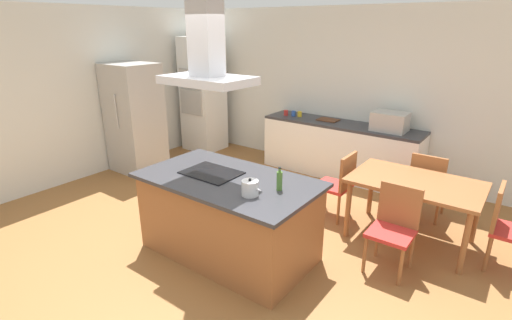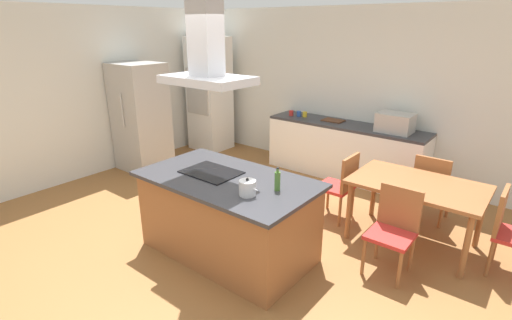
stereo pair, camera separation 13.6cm
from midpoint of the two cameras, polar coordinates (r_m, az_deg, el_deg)
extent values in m
plane|color=#936033|center=(5.47, 5.60, -6.63)|extent=(16.00, 16.00, 0.00)
cube|color=silver|center=(6.57, 14.06, 9.74)|extent=(7.20, 0.10, 2.70)
cube|color=silver|center=(7.09, -21.29, 9.69)|extent=(0.10, 8.80, 2.70)
cube|color=#995B33|center=(4.19, -5.03, -8.65)|extent=(1.80, 0.98, 0.86)
cube|color=#333338|center=(4.00, -5.22, -2.96)|extent=(1.90, 1.08, 0.04)
cube|color=black|center=(4.14, -7.60, -1.90)|extent=(0.60, 0.44, 0.01)
cylinder|color=silver|center=(3.56, -2.00, -4.21)|extent=(0.16, 0.16, 0.15)
sphere|color=black|center=(3.53, -2.02, -2.94)|extent=(0.03, 0.03, 0.03)
cone|color=silver|center=(3.50, -0.71, -4.49)|extent=(0.06, 0.03, 0.04)
cylinder|color=#47722D|center=(3.66, 2.46, -3.17)|extent=(0.06, 0.06, 0.19)
cylinder|color=#47722D|center=(3.62, 2.49, -1.54)|extent=(0.03, 0.03, 0.04)
cylinder|color=black|center=(3.61, 2.49, -1.18)|extent=(0.03, 0.03, 0.01)
cube|color=white|center=(6.47, 11.72, 1.36)|extent=(2.60, 0.62, 0.86)
cube|color=#333338|center=(6.35, 11.99, 5.22)|extent=(2.60, 0.62, 0.04)
cube|color=#B2AFAA|center=(6.04, 18.77, 5.45)|extent=(0.50, 0.38, 0.28)
cylinder|color=red|center=(6.76, 3.92, 7.04)|extent=(0.08, 0.08, 0.09)
cylinder|color=#2D56B2|center=(6.73, 5.06, 6.94)|extent=(0.08, 0.08, 0.09)
cylinder|color=gold|center=(6.70, 5.95, 6.85)|extent=(0.08, 0.08, 0.09)
cube|color=#59331E|center=(6.49, 10.12, 5.93)|extent=(0.34, 0.24, 0.02)
cube|color=white|center=(7.73, -8.40, 9.63)|extent=(0.70, 0.64, 2.20)
cube|color=#B2AFAA|center=(7.45, -10.37, 11.88)|extent=(0.56, 0.02, 0.36)
cube|color=#B2AFAA|center=(7.52, -10.16, 8.48)|extent=(0.56, 0.02, 0.48)
cube|color=#B2AFAA|center=(6.83, -18.20, 5.92)|extent=(0.80, 0.70, 1.82)
cylinder|color=beige|center=(6.55, -20.73, 6.79)|extent=(0.02, 0.02, 0.55)
cube|color=#995B33|center=(4.64, 21.99, -3.13)|extent=(1.40, 0.90, 0.04)
cylinder|color=#995B33|center=(4.64, 12.76, -7.21)|extent=(0.06, 0.06, 0.71)
cylinder|color=#995B33|center=(4.37, 27.94, -10.94)|extent=(0.06, 0.06, 0.71)
cylinder|color=#995B33|center=(5.27, 16.10, -4.17)|extent=(0.06, 0.06, 0.71)
cylinder|color=#995B33|center=(5.04, 29.40, -7.19)|extent=(0.06, 0.06, 0.71)
cube|color=red|center=(5.06, 10.65, -3.81)|extent=(0.42, 0.42, 0.04)
cube|color=#995B33|center=(4.90, 12.81, -1.73)|extent=(0.04, 0.42, 0.44)
cylinder|color=#995B33|center=(5.08, 7.75, -6.34)|extent=(0.04, 0.04, 0.41)
cylinder|color=#995B33|center=(5.37, 9.63, -4.96)|extent=(0.04, 0.04, 0.41)
cylinder|color=#995B33|center=(4.93, 11.43, -7.37)|extent=(0.04, 0.04, 0.41)
cylinder|color=#995B33|center=(5.23, 13.15, -5.87)|extent=(0.04, 0.04, 0.41)
cube|color=#995B33|center=(4.56, 31.71, -5.93)|extent=(0.04, 0.42, 0.44)
cylinder|color=#995B33|center=(4.92, 31.08, -10.10)|extent=(0.04, 0.04, 0.41)
cylinder|color=#995B33|center=(4.60, 30.54, -12.04)|extent=(0.04, 0.04, 0.41)
cube|color=red|center=(4.11, 18.59, -10.35)|extent=(0.42, 0.42, 0.04)
cube|color=#995B33|center=(4.16, 19.80, -6.35)|extent=(0.42, 0.04, 0.44)
cylinder|color=#995B33|center=(4.03, 19.87, -14.85)|extent=(0.04, 0.04, 0.41)
cylinder|color=#995B33|center=(4.12, 14.99, -13.51)|extent=(0.04, 0.04, 0.41)
cylinder|color=#995B33|center=(4.33, 21.35, -12.49)|extent=(0.04, 0.04, 0.41)
cylinder|color=#995B33|center=(4.41, 16.80, -11.31)|extent=(0.04, 0.04, 0.41)
cube|color=red|center=(5.43, 23.73, -3.52)|extent=(0.42, 0.42, 0.04)
cube|color=#995B33|center=(5.17, 23.58, -1.76)|extent=(0.42, 0.04, 0.44)
cylinder|color=#995B33|center=(5.72, 22.12, -4.63)|extent=(0.04, 0.04, 0.41)
cylinder|color=#995B33|center=(5.65, 25.62, -5.41)|extent=(0.04, 0.04, 0.41)
cylinder|color=#995B33|center=(5.39, 21.09, -5.94)|extent=(0.04, 0.04, 0.41)
cylinder|color=#995B33|center=(5.33, 24.80, -6.79)|extent=(0.04, 0.04, 0.41)
cube|color=#ADADB2|center=(3.89, -8.26, 11.72)|extent=(0.90, 0.55, 0.08)
cube|color=#ADADB2|center=(3.86, -8.55, 17.47)|extent=(0.28, 0.24, 0.70)
camera|label=1|loc=(0.07, -90.93, -0.33)|focal=26.78mm
camera|label=2|loc=(0.07, 89.07, 0.33)|focal=26.78mm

